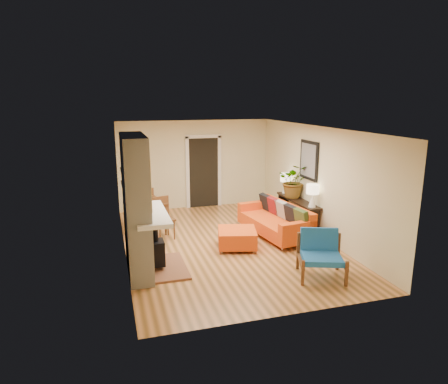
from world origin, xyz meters
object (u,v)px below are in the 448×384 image
Objects in this scene: ottoman at (237,237)px; blue_chair at (321,251)px; lamp_near at (313,193)px; sofa at (277,220)px; dining_table at (150,206)px; console_table at (298,205)px; houseplant at (294,181)px; lamp_far at (286,181)px.

ottoman is 2.05m from blue_chair.
lamp_near is (1.93, 0.23, 0.82)m from ottoman.
dining_table reaches higher than sofa.
houseplant is at bearing 92.51° from console_table.
dining_table is at bearing 158.29° from lamp_near.
houseplant is (3.63, -0.50, 0.53)m from dining_table.
blue_chair is at bearing -106.57° from houseplant.
houseplant is at bearing 31.44° from ottoman.
ottoman is 0.97× the size of blue_chair.
console_table is (0.88, 2.69, 0.12)m from blue_chair.
houseplant reaches higher than blue_chair.
lamp_near is 0.61× the size of houseplant.
lamp_near is (0.00, -0.72, 0.49)m from console_table.
houseplant reaches higher than sofa.
lamp_near reaches higher than dining_table.
houseplant reaches higher than console_table.
console_table is 3.43× the size of lamp_far.
houseplant is (1.92, 1.18, 0.93)m from ottoman.
ottoman is at bearing -153.87° from console_table.
ottoman is 2.11m from lamp_near.
dining_table is at bearing 168.67° from console_table.
blue_chair is 2.24m from lamp_near.
lamp_far reaches higher than console_table.
ottoman is 0.54× the size of console_table.
lamp_far is at bearing 75.67° from blue_chair.
blue_chair is at bearing -93.39° from sofa.
blue_chair is 1.91× the size of lamp_near.
houseplant is at bearing 40.95° from sofa.
blue_chair is at bearing -58.82° from ottoman.
lamp_far is at bearing 90.00° from lamp_near.
console_table reaches higher than ottoman.
console_table is 0.63m from houseplant.
lamp_near is at bearing 65.98° from blue_chair.
lamp_near is (0.74, -0.31, 0.70)m from sofa.
ottoman is 1.85× the size of lamp_near.
lamp_near reaches higher than sofa.
ottoman is at bearing -155.61° from sofa.
dining_table is at bearing 128.95° from blue_chair.
sofa is at bearing 157.24° from lamp_near.
dining_table is (-1.71, 1.68, 0.40)m from ottoman.
lamp_near is (0.88, 1.97, 0.60)m from blue_chair.
houseplant reaches higher than lamp_far.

